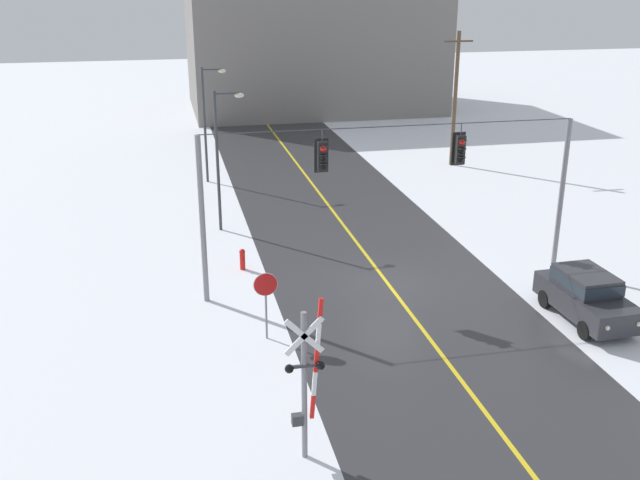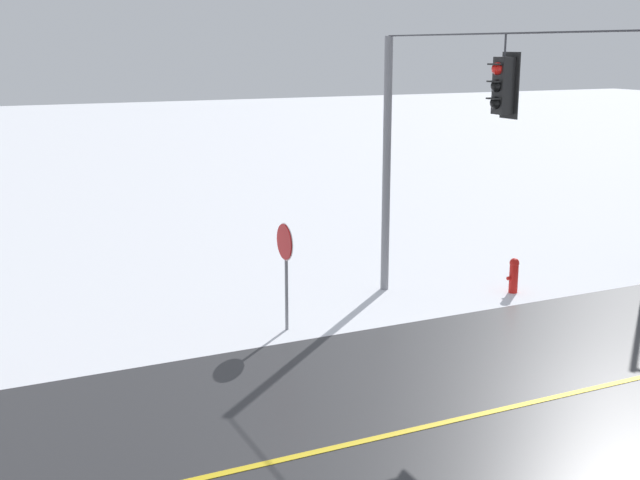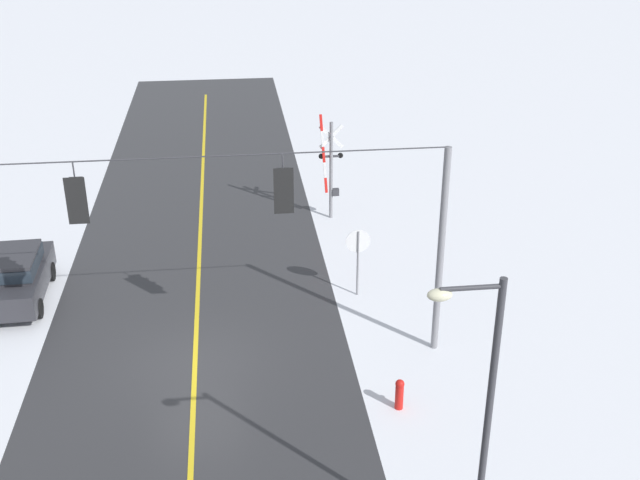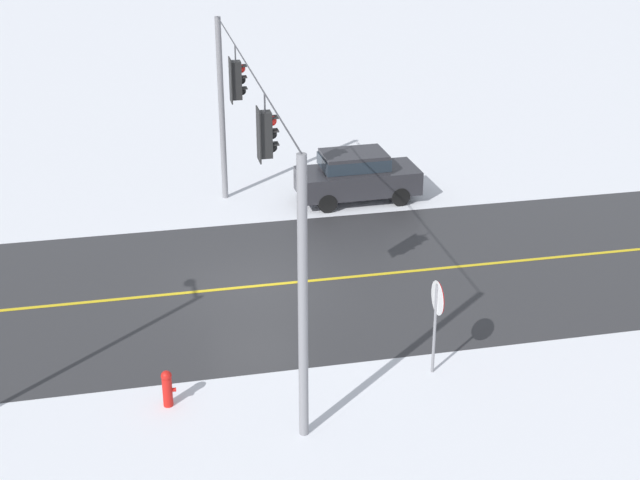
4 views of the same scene
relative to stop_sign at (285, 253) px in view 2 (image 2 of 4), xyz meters
The scene contains 4 objects.
ground_plane 6.52m from the stop_sign, 33.19° to the left, with size 160.00×160.00×0.00m, color white.
signal_span 6.68m from the stop_sign, 33.15° to the left, with size 14.20×0.47×6.22m.
stop_sign is the anchor object (origin of this frame).
fire_hydrant 6.30m from the stop_sign, 90.84° to the left, with size 0.24×0.31×0.88m.
Camera 2 is at (10.21, -10.00, 5.97)m, focal length 46.06 mm.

